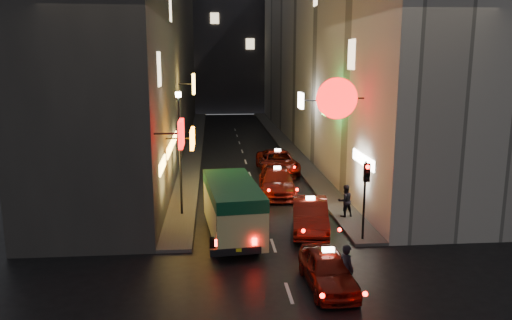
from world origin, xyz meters
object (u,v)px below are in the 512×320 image
object	(u,v)px
taxi_near	(328,267)
lamp_post	(180,145)
traffic_light	(366,184)
pedestrian_crossing	(347,265)
minibus	(232,203)

from	to	relation	value
taxi_near	lamp_post	world-z (taller)	lamp_post
traffic_light	lamp_post	bearing A→B (deg)	151.09
taxi_near	lamp_post	bearing A→B (deg)	123.08
taxi_near	pedestrian_crossing	world-z (taller)	pedestrian_crossing
taxi_near	traffic_light	bearing A→B (deg)	58.01
minibus	traffic_light	distance (m)	5.93
pedestrian_crossing	lamp_post	bearing A→B (deg)	9.69
pedestrian_crossing	lamp_post	size ratio (longest dim) A/B	0.32
pedestrian_crossing	traffic_light	world-z (taller)	traffic_light
traffic_light	lamp_post	xyz separation A→B (m)	(-8.20, 4.53, 1.04)
pedestrian_crossing	traffic_light	bearing A→B (deg)	-48.41
minibus	lamp_post	bearing A→B (deg)	126.37
minibus	taxi_near	size ratio (longest dim) A/B	1.26
minibus	pedestrian_crossing	xyz separation A→B (m)	(3.70, -5.72, -0.64)
minibus	lamp_post	xyz separation A→B (m)	(-2.48, 3.37, 2.10)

